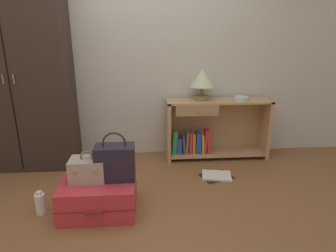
{
  "coord_description": "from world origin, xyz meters",
  "views": [
    {
      "loc": [
        0.15,
        -1.94,
        1.41
      ],
      "look_at": [
        0.35,
        0.79,
        0.55
      ],
      "focal_mm": 30.92,
      "sensor_mm": 36.0,
      "label": 1
    }
  ],
  "objects_px": {
    "wardrobe": "(18,76)",
    "open_book_on_floor": "(217,176)",
    "train_case": "(88,169)",
    "bookshelf": "(212,129)",
    "bowl": "(241,99)",
    "bottle": "(40,203)",
    "suitcase_large": "(99,196)",
    "handbag": "(115,162)",
    "table_lamp": "(202,80)"
  },
  "relations": [
    {
      "from": "table_lamp",
      "to": "bottle",
      "type": "relative_size",
      "value": 1.78
    },
    {
      "from": "handbag",
      "to": "bottle",
      "type": "distance_m",
      "value": 0.71
    },
    {
      "from": "table_lamp",
      "to": "bottle",
      "type": "height_order",
      "value": "table_lamp"
    },
    {
      "from": "open_book_on_floor",
      "to": "handbag",
      "type": "bearing_deg",
      "value": -153.56
    },
    {
      "from": "bookshelf",
      "to": "table_lamp",
      "type": "height_order",
      "value": "table_lamp"
    },
    {
      "from": "wardrobe",
      "to": "bookshelf",
      "type": "height_order",
      "value": "wardrobe"
    },
    {
      "from": "bowl",
      "to": "open_book_on_floor",
      "type": "xyz_separation_m",
      "value": [
        -0.36,
        -0.48,
        -0.71
      ]
    },
    {
      "from": "bookshelf",
      "to": "table_lamp",
      "type": "relative_size",
      "value": 3.38
    },
    {
      "from": "suitcase_large",
      "to": "open_book_on_floor",
      "type": "distance_m",
      "value": 1.25
    },
    {
      "from": "wardrobe",
      "to": "handbag",
      "type": "height_order",
      "value": "wardrobe"
    },
    {
      "from": "bottle",
      "to": "suitcase_large",
      "type": "bearing_deg",
      "value": 0.67
    },
    {
      "from": "bottle",
      "to": "open_book_on_floor",
      "type": "height_order",
      "value": "bottle"
    },
    {
      "from": "bottle",
      "to": "open_book_on_floor",
      "type": "xyz_separation_m",
      "value": [
        1.6,
        0.53,
        -0.08
      ]
    },
    {
      "from": "wardrobe",
      "to": "train_case",
      "type": "relative_size",
      "value": 7.13
    },
    {
      "from": "train_case",
      "to": "open_book_on_floor",
      "type": "height_order",
      "value": "train_case"
    },
    {
      "from": "bowl",
      "to": "suitcase_large",
      "type": "distance_m",
      "value": 1.89
    },
    {
      "from": "bookshelf",
      "to": "train_case",
      "type": "xyz_separation_m",
      "value": [
        -1.26,
        -1.03,
        0.02
      ]
    },
    {
      "from": "suitcase_large",
      "to": "train_case",
      "type": "xyz_separation_m",
      "value": [
        -0.08,
        0.04,
        0.23
      ]
    },
    {
      "from": "bookshelf",
      "to": "bowl",
      "type": "height_order",
      "value": "bowl"
    },
    {
      "from": "bottle",
      "to": "table_lamp",
      "type": "bearing_deg",
      "value": 35.41
    },
    {
      "from": "suitcase_large",
      "to": "handbag",
      "type": "distance_m",
      "value": 0.32
    },
    {
      "from": "suitcase_large",
      "to": "wardrobe",
      "type": "bearing_deg",
      "value": 132.75
    },
    {
      "from": "bowl",
      "to": "bottle",
      "type": "height_order",
      "value": "bowl"
    },
    {
      "from": "bowl",
      "to": "handbag",
      "type": "bearing_deg",
      "value": -144.12
    },
    {
      "from": "wardrobe",
      "to": "bowl",
      "type": "relative_size",
      "value": 12.17
    },
    {
      "from": "bookshelf",
      "to": "bowl",
      "type": "bearing_deg",
      "value": -10.47
    },
    {
      "from": "wardrobe",
      "to": "open_book_on_floor",
      "type": "bearing_deg",
      "value": -12.9
    },
    {
      "from": "wardrobe",
      "to": "suitcase_large",
      "type": "relative_size",
      "value": 3.28
    },
    {
      "from": "bookshelf",
      "to": "open_book_on_floor",
      "type": "xyz_separation_m",
      "value": [
        -0.05,
        -0.54,
        -0.33
      ]
    },
    {
      "from": "wardrobe",
      "to": "bottle",
      "type": "distance_m",
      "value": 1.42
    },
    {
      "from": "table_lamp",
      "to": "handbag",
      "type": "distance_m",
      "value": 1.47
    },
    {
      "from": "suitcase_large",
      "to": "bottle",
      "type": "bearing_deg",
      "value": -179.33
    },
    {
      "from": "wardrobe",
      "to": "suitcase_large",
      "type": "xyz_separation_m",
      "value": [
        0.92,
        -0.99,
        -0.87
      ]
    },
    {
      "from": "suitcase_large",
      "to": "bottle",
      "type": "height_order",
      "value": "suitcase_large"
    },
    {
      "from": "open_book_on_floor",
      "to": "train_case",
      "type": "bearing_deg",
      "value": -157.93
    },
    {
      "from": "wardrobe",
      "to": "suitcase_large",
      "type": "distance_m",
      "value": 1.61
    },
    {
      "from": "train_case",
      "to": "open_book_on_floor",
      "type": "distance_m",
      "value": 1.35
    },
    {
      "from": "wardrobe",
      "to": "handbag",
      "type": "bearing_deg",
      "value": -41.94
    },
    {
      "from": "wardrobe",
      "to": "open_book_on_floor",
      "type": "height_order",
      "value": "wardrobe"
    },
    {
      "from": "wardrobe",
      "to": "train_case",
      "type": "distance_m",
      "value": 1.42
    },
    {
      "from": "open_book_on_floor",
      "to": "bookshelf",
      "type": "bearing_deg",
      "value": 84.25
    },
    {
      "from": "wardrobe",
      "to": "bowl",
      "type": "xyz_separation_m",
      "value": [
        2.4,
        0.02,
        -0.28
      ]
    },
    {
      "from": "handbag",
      "to": "bowl",
      "type": "bearing_deg",
      "value": 35.88
    },
    {
      "from": "open_book_on_floor",
      "to": "wardrobe",
      "type": "bearing_deg",
      "value": 167.1
    },
    {
      "from": "wardrobe",
      "to": "bowl",
      "type": "height_order",
      "value": "wardrobe"
    },
    {
      "from": "open_book_on_floor",
      "to": "bottle",
      "type": "bearing_deg",
      "value": -161.68
    },
    {
      "from": "bottle",
      "to": "train_case",
      "type": "bearing_deg",
      "value": 6.04
    },
    {
      "from": "bowl",
      "to": "train_case",
      "type": "height_order",
      "value": "bowl"
    },
    {
      "from": "suitcase_large",
      "to": "train_case",
      "type": "bearing_deg",
      "value": 155.34
    },
    {
      "from": "suitcase_large",
      "to": "bowl",
      "type": "bearing_deg",
      "value": 34.14
    }
  ]
}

